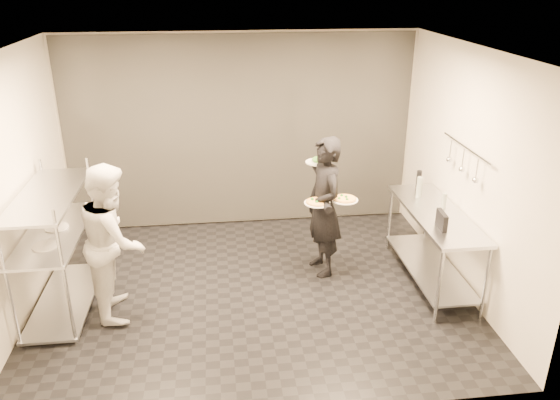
{
  "coord_description": "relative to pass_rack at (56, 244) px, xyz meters",
  "views": [
    {
      "loc": [
        -0.35,
        -5.58,
        3.54
      ],
      "look_at": [
        0.35,
        0.16,
        1.1
      ],
      "focal_mm": 35.0,
      "sensor_mm": 36.0,
      "label": 1
    }
  ],
  "objects": [
    {
      "name": "pizza_plate_far",
      "position": [
        3.27,
        0.2,
        0.29
      ],
      "size": [
        0.31,
        0.31,
        0.05
      ],
      "color": "white",
      "rests_on": "waiter"
    },
    {
      "name": "bottle_dark",
      "position": [
        4.4,
        0.8,
        0.26
      ],
      "size": [
        0.07,
        0.07,
        0.22
      ],
      "primitive_type": "cylinder",
      "color": "black",
      "rests_on": "prep_counter"
    },
    {
      "name": "salad_plate",
      "position": [
        3.03,
        0.69,
        0.61
      ],
      "size": [
        0.3,
        0.3,
        0.07
      ],
      "color": "white",
      "rests_on": "waiter"
    },
    {
      "name": "bottle_clear",
      "position": [
        4.45,
        0.1,
        0.25
      ],
      "size": [
        0.06,
        0.06,
        0.19
      ],
      "primitive_type": "cylinder",
      "color": "gray",
      "rests_on": "prep_counter"
    },
    {
      "name": "bottle_green",
      "position": [
        4.28,
        0.48,
        0.28
      ],
      "size": [
        0.07,
        0.07,
        0.26
      ],
      "primitive_type": "cylinder",
      "color": "gray",
      "rests_on": "prep_counter"
    },
    {
      "name": "pizza_plate_near",
      "position": [
        2.95,
        0.24,
        0.25
      ],
      "size": [
        0.31,
        0.31,
        0.05
      ],
      "color": "white",
      "rests_on": "waiter"
    },
    {
      "name": "prep_counter",
      "position": [
        4.33,
        0.0,
        -0.14
      ],
      "size": [
        0.6,
        1.8,
        0.92
      ],
      "color": "#B4B8BC",
      "rests_on": "ground"
    },
    {
      "name": "utensil_rail",
      "position": [
        4.58,
        0.0,
        0.78
      ],
      "size": [
        0.07,
        1.2,
        0.31
      ],
      "color": "#B4B8BC",
      "rests_on": "room_shell"
    },
    {
      "name": "chef",
      "position": [
        0.65,
        -0.17,
        0.09
      ],
      "size": [
        0.74,
        0.91,
        1.72
      ],
      "primitive_type": "imported",
      "rotation": [
        0.0,
        0.0,
        1.69
      ],
      "color": "silver",
      "rests_on": "ground"
    },
    {
      "name": "waiter",
      "position": [
        3.06,
        0.4,
        0.11
      ],
      "size": [
        0.54,
        0.71,
        1.76
      ],
      "primitive_type": "imported",
      "rotation": [
        0.0,
        0.0,
        -1.37
      ],
      "color": "black",
      "rests_on": "ground"
    },
    {
      "name": "pos_monitor",
      "position": [
        4.21,
        -0.42,
        0.25
      ],
      "size": [
        0.07,
        0.27,
        0.19
      ],
      "primitive_type": "cube",
      "rotation": [
        0.0,
        0.0,
        -0.08
      ],
      "color": "black",
      "rests_on": "prep_counter"
    },
    {
      "name": "room_shell",
      "position": [
        2.15,
        1.18,
        0.63
      ],
      "size": [
        5.0,
        4.0,
        2.8
      ],
      "color": "black",
      "rests_on": "ground"
    },
    {
      "name": "pass_rack",
      "position": [
        0.0,
        0.0,
        0.0
      ],
      "size": [
        0.6,
        1.6,
        1.5
      ],
      "color": "#B4B8BC",
      "rests_on": "ground"
    }
  ]
}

